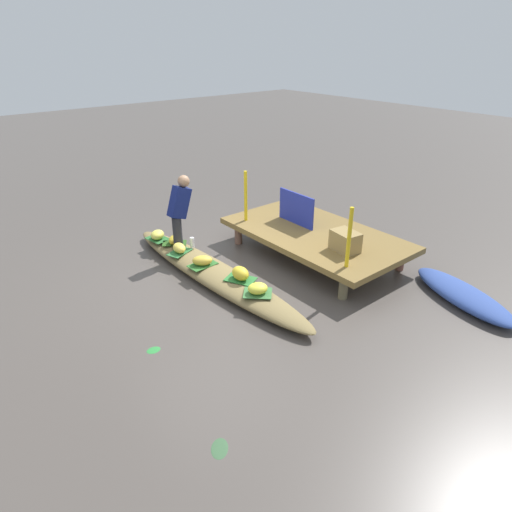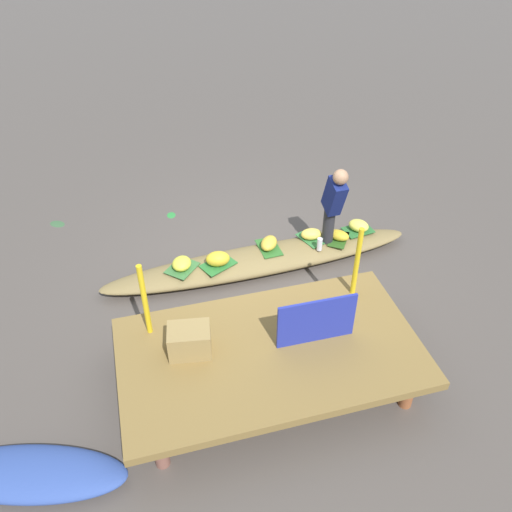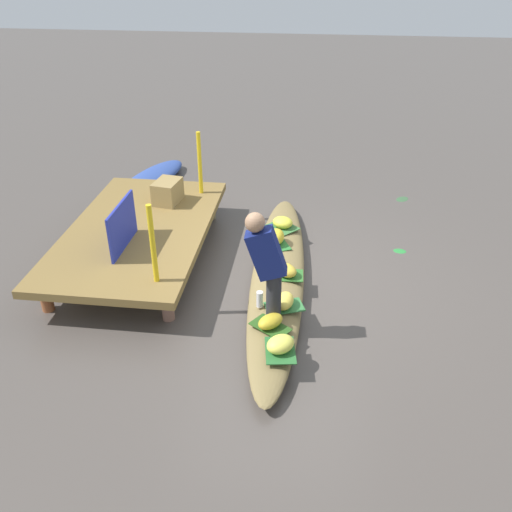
{
  "view_description": "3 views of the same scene",
  "coord_description": "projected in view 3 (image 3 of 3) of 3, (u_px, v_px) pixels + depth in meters",
  "views": [
    {
      "loc": [
        5.33,
        -3.49,
        3.55
      ],
      "look_at": [
        0.25,
        0.69,
        0.3
      ],
      "focal_mm": 31.52,
      "sensor_mm": 36.0,
      "label": 1
    },
    {
      "loc": [
        1.57,
        5.5,
        4.71
      ],
      "look_at": [
        0.16,
        0.35,
        0.48
      ],
      "focal_mm": 37.1,
      "sensor_mm": 36.0,
      "label": 2
    },
    {
      "loc": [
        -5.6,
        -0.4,
        3.76
      ],
      "look_at": [
        0.03,
        0.28,
        0.37
      ],
      "focal_mm": 37.73,
      "sensor_mm": 36.0,
      "label": 3
    }
  ],
  "objects": [
    {
      "name": "railing_post_west",
      "position": [
        153.0,
        244.0,
        5.74
      ],
      "size": [
        0.06,
        0.06,
        0.93
      ],
      "primitive_type": "cylinder",
      "color": "yellow",
      "rests_on": "dock_platform"
    },
    {
      "name": "drifting_plant_0",
      "position": [
        402.0,
        199.0,
        8.91
      ],
      "size": [
        0.3,
        0.29,
        0.01
      ],
      "primitive_type": "ellipsoid",
      "rotation": [
        0.0,
        0.0,
        2.45
      ],
      "color": "#385D3A",
      "rests_on": "ground"
    },
    {
      "name": "leaf_mat_0",
      "position": [
        275.0,
        243.0,
        7.15
      ],
      "size": [
        0.53,
        0.46,
        0.01
      ],
      "primitive_type": "cube",
      "rotation": [
        0.0,
        0.0,
        0.45
      ],
      "color": "#2B7231",
      "rests_on": "vendor_boat"
    },
    {
      "name": "canal_water",
      "position": [
        278.0,
        284.0,
        6.74
      ],
      "size": [
        40.0,
        40.0,
        0.0
      ],
      "primitive_type": "plane",
      "color": "#4E4741",
      "rests_on": "ground"
    },
    {
      "name": "moored_boat",
      "position": [
        152.0,
        178.0,
        9.41
      ],
      "size": [
        1.9,
        1.08,
        0.21
      ],
      "primitive_type": "ellipsoid",
      "rotation": [
        0.0,
        0.0,
        -0.29
      ],
      "color": "#304A96",
      "rests_on": "ground"
    },
    {
      "name": "leaf_mat_1",
      "position": [
        284.0,
        307.0,
        5.94
      ],
      "size": [
        0.38,
        0.48,
        0.01
      ],
      "primitive_type": "cube",
      "rotation": [
        0.0,
        0.0,
        1.92
      ],
      "color": "#307139",
      "rests_on": "vendor_boat"
    },
    {
      "name": "produce_crate",
      "position": [
        168.0,
        192.0,
        7.66
      ],
      "size": [
        0.49,
        0.39,
        0.32
      ],
      "primitive_type": "cube",
      "rotation": [
        0.0,
        0.0,
        -0.16
      ],
      "color": "olive",
      "rests_on": "dock_platform"
    },
    {
      "name": "drifting_plant_1",
      "position": [
        400.0,
        251.0,
        7.45
      ],
      "size": [
        0.15,
        0.19,
        0.01
      ],
      "primitive_type": "ellipsoid",
      "rotation": [
        0.0,
        0.0,
        1.46
      ],
      "color": "#2B8539",
      "rests_on": "ground"
    },
    {
      "name": "leaf_mat_5",
      "position": [
        270.0,
        327.0,
        5.63
      ],
      "size": [
        0.43,
        0.48,
        0.01
      ],
      "primitive_type": "cube",
      "rotation": [
        0.0,
        0.0,
        0.96
      ],
      "color": "#2A551C",
      "rests_on": "vendor_boat"
    },
    {
      "name": "water_bottle",
      "position": [
        260.0,
        299.0,
        5.9
      ],
      "size": [
        0.07,
        0.07,
        0.19
      ],
      "primitive_type": "cylinder",
      "color": "white",
      "rests_on": "vendor_boat"
    },
    {
      "name": "vendor_person",
      "position": [
        267.0,
        261.0,
        5.42
      ],
      "size": [
        0.2,
        0.44,
        1.24
      ],
      "color": "#28282D",
      "rests_on": "vendor_boat"
    },
    {
      "name": "leaf_mat_2",
      "position": [
        283.0,
        227.0,
        7.55
      ],
      "size": [
        0.51,
        0.51,
        0.01
      ],
      "primitive_type": "cube",
      "rotation": [
        0.0,
        0.0,
        0.81
      ],
      "color": "#3B723A",
      "rests_on": "vendor_boat"
    },
    {
      "name": "vendor_boat",
      "position": [
        278.0,
        276.0,
        6.68
      ],
      "size": [
        4.42,
        0.78,
        0.23
      ],
      "primitive_type": "ellipsoid",
      "rotation": [
        0.0,
        0.0,
        0.03
      ],
      "color": "olive",
      "rests_on": "ground"
    },
    {
      "name": "banana_bunch_5",
      "position": [
        270.0,
        321.0,
        5.6
      ],
      "size": [
        0.34,
        0.34,
        0.14
      ],
      "primitive_type": "ellipsoid",
      "rotation": [
        0.0,
        0.0,
        5.51
      ],
      "color": "gold",
      "rests_on": "vendor_boat"
    },
    {
      "name": "banana_bunch_1",
      "position": [
        284.0,
        301.0,
        5.9
      ],
      "size": [
        0.33,
        0.24,
        0.16
      ],
      "primitive_type": "ellipsoid",
      "rotation": [
        0.0,
        0.0,
        6.11
      ],
      "color": "#ECD250",
      "rests_on": "vendor_boat"
    },
    {
      "name": "banana_bunch_3",
      "position": [
        280.0,
        344.0,
        5.27
      ],
      "size": [
        0.37,
        0.37,
        0.16
      ],
      "primitive_type": "ellipsoid",
      "rotation": [
        0.0,
        0.0,
        5.47
      ],
      "color": "#ECE456",
      "rests_on": "vendor_boat"
    },
    {
      "name": "dock_platform",
      "position": [
        138.0,
        232.0,
        7.1
      ],
      "size": [
        3.2,
        1.8,
        0.46
      ],
      "color": "olive",
      "rests_on": "ground"
    },
    {
      "name": "railing_post_east",
      "position": [
        200.0,
        163.0,
        7.79
      ],
      "size": [
        0.06,
        0.06,
        0.93
      ],
      "primitive_type": "cylinder",
      "color": "yellow",
      "rests_on": "dock_platform"
    },
    {
      "name": "leaf_mat_4",
      "position": [
        285.0,
        275.0,
        6.49
      ],
      "size": [
        0.3,
        0.46,
        0.01
      ],
      "primitive_type": "cube",
      "rotation": [
        0.0,
        0.0,
        1.62
      ],
      "color": "#2E6829",
      "rests_on": "vendor_boat"
    },
    {
      "name": "banana_bunch_2",
      "position": [
        283.0,
        222.0,
        7.51
      ],
      "size": [
        0.34,
        0.36,
        0.15
      ],
      "primitive_type": "ellipsoid",
      "rotation": [
        0.0,
        0.0,
        4.29
      ],
      "color": "yellow",
      "rests_on": "vendor_boat"
    },
    {
      "name": "banana_bunch_4",
      "position": [
        285.0,
        270.0,
        6.45
      ],
      "size": [
        0.35,
        0.38,
        0.15
      ],
      "primitive_type": "ellipsoid",
      "rotation": [
        0.0,
        0.0,
        0.98
      ],
      "color": "gold",
      "rests_on": "vendor_boat"
    },
    {
      "name": "banana_bunch_0",
      "position": [
        276.0,
        237.0,
        7.1
      ],
      "size": [
        0.34,
        0.26,
        0.2
      ],
      "primitive_type": "ellipsoid",
      "rotation": [
        0.0,
        0.0,
        6.17
      ],
      "color": "gold",
      "rests_on": "vendor_boat"
    },
    {
      "name": "leaf_mat_3",
      "position": [
        280.0,
        350.0,
        5.31
      ],
      "size": [
        0.45,
        0.35,
        0.01
      ],
      "primitive_type": "cube",
      "rotation": [
        0.0,
        0.0,
        0.15
      ],
      "color": "#2A6730",
      "rests_on": "vendor_boat"
    },
    {
      "name": "market_banner",
      "position": [
        122.0,
        226.0,
        6.49
      ],
      "size": [
        0.86,
        0.04,
        0.58
      ],
      "primitive_type": "cube",
      "rotation": [
        0.0,
        0.0,
        -0.01
      ],
      "color": "#23309F",
      "rests_on": "dock_platform"
    }
  ]
}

